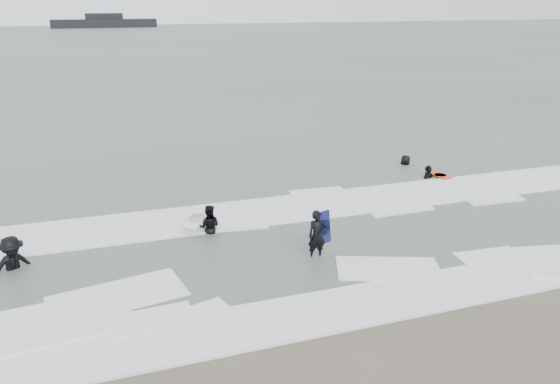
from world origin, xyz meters
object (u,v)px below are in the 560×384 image
object	(u,v)px
surfer_right_far	(405,165)
surfer_breaker	(15,271)
vessel_horizon	(105,22)
surfer_wading	(210,233)
surfer_right_near	(428,178)
surfer_centre	(316,258)

from	to	relation	value
surfer_right_far	surfer_breaker	bearing A→B (deg)	-16.75
surfer_right_far	vessel_horizon	bearing A→B (deg)	-122.49
surfer_wading	surfer_right_near	xyz separation A→B (m)	(9.79, 2.79, 0.00)
surfer_breaker	surfer_right_far	xyz separation A→B (m)	(15.46, 5.66, 0.00)
surfer_wading	surfer_right_near	distance (m)	10.18
surfer_centre	vessel_horizon	xyz separation A→B (m)	(-3.18, 143.66, 1.34)
surfer_breaker	vessel_horizon	xyz separation A→B (m)	(5.03, 141.84, 1.34)
surfer_wading	surfer_centre	bearing A→B (deg)	155.33
vessel_horizon	surfer_right_far	bearing A→B (deg)	-85.62
surfer_breaker	vessel_horizon	distance (m)	141.93
surfer_centre	surfer_right_near	world-z (taller)	surfer_right_near
surfer_right_near	surfer_right_far	xyz separation A→B (m)	(0.06, 1.95, 0.00)
surfer_right_near	vessel_horizon	bearing A→B (deg)	-111.04
surfer_breaker	surfer_centre	bearing A→B (deg)	-41.36
surfer_right_far	vessel_horizon	distance (m)	136.58
surfer_wading	surfer_right_far	world-z (taller)	surfer_right_far
vessel_horizon	surfer_wading	bearing A→B (deg)	-89.76
surfer_centre	surfer_breaker	xyz separation A→B (m)	(-8.21, 1.83, 0.00)
surfer_breaker	surfer_wading	bearing A→B (deg)	-19.44
surfer_centre	surfer_breaker	bearing A→B (deg)	167.57
surfer_right_far	vessel_horizon	size ratio (longest dim) A/B	0.06
surfer_breaker	surfer_right_far	world-z (taller)	surfer_breaker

